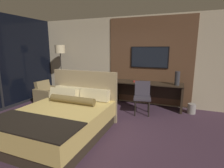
# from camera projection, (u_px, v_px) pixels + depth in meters

# --- Properties ---
(ground_plane) EXTENTS (16.00, 16.00, 0.00)m
(ground_plane) POSITION_uv_depth(u_px,v_px,m) (84.00, 134.00, 3.77)
(ground_plane) COLOR #3D2838
(wall_back_tv_panel) EXTENTS (7.20, 0.09, 2.80)m
(wall_back_tv_panel) POSITION_uv_depth(u_px,v_px,m) (126.00, 61.00, 5.79)
(wall_back_tv_panel) COLOR #BCAD8E
(wall_back_tv_panel) RESTS_ON ground_plane
(bed) EXTENTS (1.77, 2.17, 1.25)m
(bed) POSITION_uv_depth(u_px,v_px,m) (61.00, 119.00, 3.68)
(bed) COLOR #33281E
(bed) RESTS_ON ground_plane
(desk) EXTENTS (2.12, 0.57, 0.78)m
(desk) POSITION_uv_depth(u_px,v_px,m) (147.00, 90.00, 5.41)
(desk) COLOR #2D2319
(desk) RESTS_ON ground_plane
(tv) EXTENTS (1.16, 0.04, 0.65)m
(tv) POSITION_uv_depth(u_px,v_px,m) (149.00, 57.00, 5.42)
(tv) COLOR black
(desk_chair) EXTENTS (0.54, 0.54, 0.91)m
(desk_chair) POSITION_uv_depth(u_px,v_px,m) (142.00, 94.00, 4.87)
(desk_chair) COLOR #38333D
(desk_chair) RESTS_ON ground_plane
(armchair_by_window) EXTENTS (0.76, 0.77, 0.76)m
(armchair_by_window) POSITION_uv_depth(u_px,v_px,m) (49.00, 96.00, 5.76)
(armchair_by_window) COLOR olive
(armchair_by_window) RESTS_ON ground_plane
(floor_lamp) EXTENTS (0.34, 0.34, 1.91)m
(floor_lamp) POSITION_uv_depth(u_px,v_px,m) (60.00, 54.00, 6.11)
(floor_lamp) COLOR #282623
(floor_lamp) RESTS_ON ground_plane
(vase_tall) EXTENTS (0.14, 0.14, 0.39)m
(vase_tall) POSITION_uv_depth(u_px,v_px,m) (177.00, 78.00, 4.91)
(vase_tall) COLOR #333338
(vase_tall) RESTS_ON desk
(book) EXTENTS (0.26, 0.21, 0.03)m
(book) POSITION_uv_depth(u_px,v_px,m) (137.00, 81.00, 5.40)
(book) COLOR maroon
(book) RESTS_ON desk
(waste_bin) EXTENTS (0.22, 0.22, 0.28)m
(waste_bin) POSITION_uv_depth(u_px,v_px,m) (192.00, 109.00, 4.91)
(waste_bin) COLOR gray
(waste_bin) RESTS_ON ground_plane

